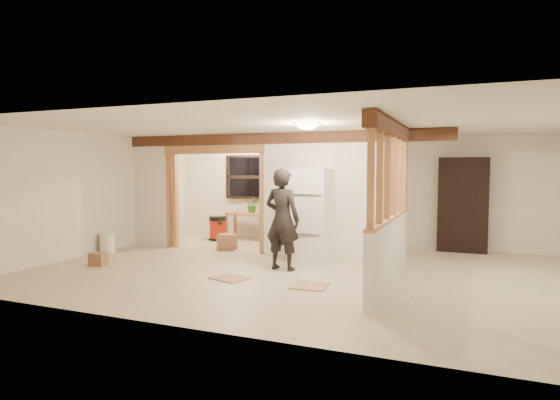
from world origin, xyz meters
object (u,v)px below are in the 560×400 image
at_px(refrigerator, 311,216).
at_px(bookshelf, 463,205).
at_px(shop_vac, 218,228).
at_px(work_table, 248,226).
at_px(woman, 282,219).

xyz_separation_m(refrigerator, bookshelf, (2.65, 2.23, 0.12)).
bearing_deg(bookshelf, shop_vac, -174.16).
bearing_deg(work_table, refrigerator, -37.02).
relative_size(work_table, bookshelf, 0.53).
xyz_separation_m(woman, bookshelf, (2.89, 3.08, 0.11)).
bearing_deg(bookshelf, refrigerator, -139.97).
height_order(woman, bookshelf, bookshelf).
bearing_deg(refrigerator, bookshelf, 40.03).
bearing_deg(bookshelf, woman, -133.20).
relative_size(refrigerator, work_table, 1.66).
bearing_deg(refrigerator, woman, -105.72).
xyz_separation_m(refrigerator, work_table, (-2.31, 2.03, -0.55)).
distance_m(woman, shop_vac, 3.75).
relative_size(woman, work_table, 1.67).
distance_m(shop_vac, bookshelf, 5.70).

